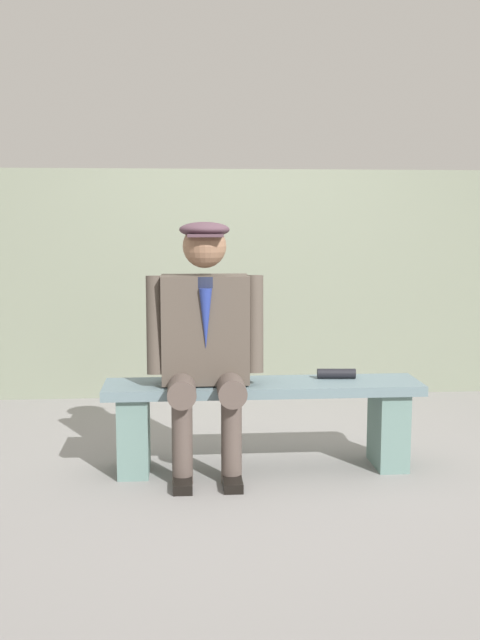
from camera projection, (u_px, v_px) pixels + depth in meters
The scene contains 5 objects.
ground_plane at pixel (263, 469), 4.26m from camera, with size 30.00×30.00×0.00m, color gray.
bench at pixel (263, 412), 4.22m from camera, with size 1.75×0.37×0.50m.
seated_man at pixel (205, 335), 4.09m from camera, with size 0.64×0.53×1.38m.
rolled_magazine at pixel (336, 374), 4.29m from camera, with size 0.06×0.06×0.22m, color black.
stadium_wall at pixel (237, 283), 6.02m from camera, with size 12.00×0.24×1.78m, color gray.
Camera 1 is at (0.45, 4.09, 1.39)m, focal length 42.52 mm.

